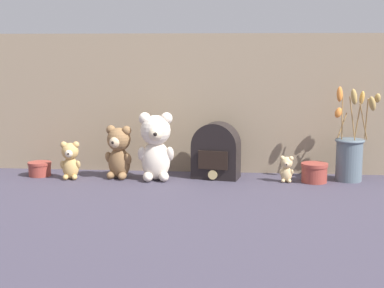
{
  "coord_description": "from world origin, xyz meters",
  "views": [
    {
      "loc": [
        0.19,
        -2.16,
        0.49
      ],
      "look_at": [
        0.0,
        0.02,
        0.14
      ],
      "focal_mm": 55.0,
      "sensor_mm": 36.0,
      "label": 1
    }
  ],
  "objects": [
    {
      "name": "decorative_tin_short",
      "position": [
        0.46,
        0.01,
        0.04
      ],
      "size": [
        0.1,
        0.1,
        0.07
      ],
      "color": "#993D33",
      "rests_on": "ground"
    },
    {
      "name": "flower_vase",
      "position": [
        0.59,
        0.05,
        0.1
      ],
      "size": [
        0.17,
        0.15,
        0.36
      ],
      "color": "slate",
      "rests_on": "ground"
    },
    {
      "name": "vintage_radio",
      "position": [
        0.09,
        0.05,
        0.1
      ],
      "size": [
        0.19,
        0.13,
        0.21
      ],
      "color": "black",
      "rests_on": "ground"
    },
    {
      "name": "teddy_bear_tiny",
      "position": [
        0.35,
        0.0,
        0.05
      ],
      "size": [
        0.05,
        0.05,
        0.1
      ],
      "color": "#DBBC84",
      "rests_on": "ground"
    },
    {
      "name": "ground_plane",
      "position": [
        0.0,
        0.0,
        0.0
      ],
      "size": [
        4.0,
        4.0,
        0.0
      ],
      "primitive_type": "plane",
      "color": "#3D3847"
    },
    {
      "name": "decorative_tin_tall",
      "position": [
        -0.6,
        0.03,
        0.03
      ],
      "size": [
        0.09,
        0.09,
        0.05
      ],
      "color": "#993D33",
      "rests_on": "ground"
    },
    {
      "name": "teddy_bear_medium",
      "position": [
        -0.28,
        0.02,
        0.11
      ],
      "size": [
        0.11,
        0.1,
        0.2
      ],
      "color": "olive",
      "rests_on": "ground"
    },
    {
      "name": "teddy_bear_small",
      "position": [
        -0.46,
        -0.02,
        0.08
      ],
      "size": [
        0.08,
        0.07,
        0.14
      ],
      "color": "tan",
      "rests_on": "ground"
    },
    {
      "name": "teddy_bear_large",
      "position": [
        -0.14,
        -0.0,
        0.13
      ],
      "size": [
        0.14,
        0.13,
        0.26
      ],
      "color": "beige",
      "rests_on": "ground"
    },
    {
      "name": "backdrop_wall",
      "position": [
        0.0,
        0.17,
        0.28
      ],
      "size": [
        1.7,
        0.02,
        0.55
      ],
      "color": "gray",
      "rests_on": "ground"
    }
  ]
}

